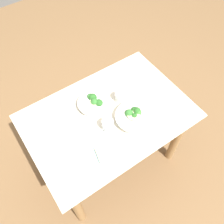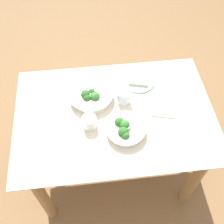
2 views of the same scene
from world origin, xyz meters
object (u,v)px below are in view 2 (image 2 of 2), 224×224
at_px(broccoli_bowl_near, 125,129).
at_px(water_glass_side, 89,122).
at_px(napkin_folded_upper, 165,108).
at_px(broccoli_bowl_far, 91,95).
at_px(bread_side_plate, 138,80).
at_px(fork_by_far_bowl, 57,130).
at_px(table_knife_left, 179,137).
at_px(fork_by_near_bowl, 175,79).
at_px(water_glass_center, 124,97).

distance_m(broccoli_bowl_near, water_glass_side, 0.20).
bearing_deg(broccoli_bowl_near, napkin_folded_upper, 28.25).
height_order(broccoli_bowl_far, bread_side_plate, broccoli_bowl_far).
xyz_separation_m(fork_by_far_bowl, napkin_folded_upper, (0.64, 0.08, 0.00)).
bearing_deg(water_glass_side, table_knife_left, -15.09).
relative_size(fork_by_far_bowl, table_knife_left, 0.57).
height_order(water_glass_side, napkin_folded_upper, water_glass_side).
distance_m(water_glass_side, fork_by_near_bowl, 0.64).
height_order(broccoli_bowl_far, water_glass_center, same).
bearing_deg(fork_by_far_bowl, water_glass_center, 12.38).
height_order(broccoli_bowl_near, table_knife_left, broccoli_bowl_near).
height_order(water_glass_side, fork_by_far_bowl, water_glass_side).
xyz_separation_m(broccoli_bowl_far, table_knife_left, (0.47, -0.33, -0.03)).
height_order(water_glass_center, water_glass_side, water_glass_center).
bearing_deg(water_glass_center, broccoli_bowl_far, 167.28).
distance_m(water_glass_center, water_glass_side, 0.26).
distance_m(broccoli_bowl_near, table_knife_left, 0.30).
height_order(table_knife_left, napkin_folded_upper, napkin_folded_upper).
relative_size(broccoli_bowl_far, fork_by_far_bowl, 2.43).
distance_m(broccoli_bowl_far, broccoli_bowl_near, 0.31).
bearing_deg(napkin_folded_upper, fork_by_far_bowl, -172.90).
bearing_deg(broccoli_bowl_near, broccoli_bowl_far, 123.08).
bearing_deg(fork_by_near_bowl, broccoli_bowl_far, 75.11).
distance_m(fork_by_far_bowl, napkin_folded_upper, 0.64).
bearing_deg(napkin_folded_upper, broccoli_bowl_near, -151.75).
relative_size(broccoli_bowl_far, napkin_folded_upper, 1.68).
height_order(broccoli_bowl_near, bread_side_plate, broccoli_bowl_near).
xyz_separation_m(broccoli_bowl_far, water_glass_center, (0.19, -0.04, 0.01)).
xyz_separation_m(bread_side_plate, napkin_folded_upper, (0.12, -0.23, -0.01)).
relative_size(fork_by_near_bowl, table_knife_left, 0.47).
distance_m(broccoli_bowl_near, fork_by_near_bowl, 0.53).
bearing_deg(broccoli_bowl_far, bread_side_plate, 19.66).
distance_m(water_glass_side, napkin_folded_upper, 0.46).
distance_m(broccoli_bowl_near, water_glass_center, 0.22).
height_order(water_glass_center, napkin_folded_upper, water_glass_center).
xyz_separation_m(bread_side_plate, water_glass_side, (-0.33, -0.31, 0.03)).
bearing_deg(water_glass_center, water_glass_side, -144.77).
relative_size(broccoli_bowl_far, fork_by_near_bowl, 2.94).
relative_size(water_glass_side, napkin_folded_upper, 0.50).
relative_size(water_glass_side, table_knife_left, 0.41).
relative_size(water_glass_side, fork_by_far_bowl, 0.72).
bearing_deg(broccoli_bowl_near, table_knife_left, -12.33).
xyz_separation_m(broccoli_bowl_near, water_glass_side, (-0.19, 0.07, 0.01)).
height_order(broccoli_bowl_far, table_knife_left, broccoli_bowl_far).
bearing_deg(fork_by_far_bowl, fork_by_near_bowl, 12.63).
bearing_deg(broccoli_bowl_near, fork_by_far_bowl, 170.94).
height_order(broccoli_bowl_far, napkin_folded_upper, broccoli_bowl_far).
xyz_separation_m(broccoli_bowl_far, water_glass_side, (-0.02, -0.19, 0.01)).
distance_m(bread_side_plate, table_knife_left, 0.46).
bearing_deg(water_glass_side, bread_side_plate, 42.58).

